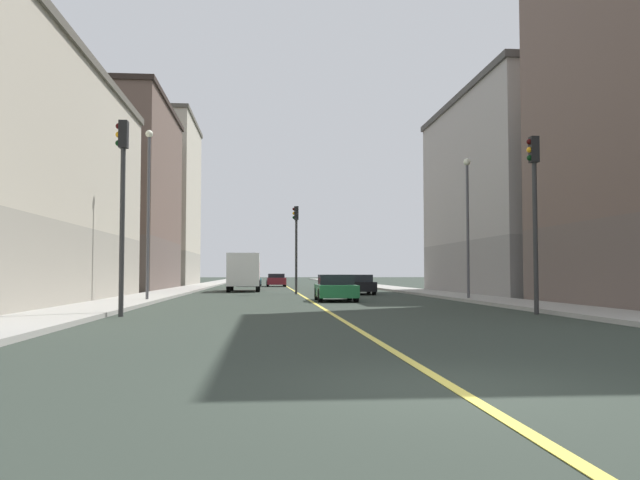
{
  "coord_description": "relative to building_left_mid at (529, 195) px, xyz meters",
  "views": [
    {
      "loc": [
        -2.32,
        -7.84,
        1.42
      ],
      "look_at": [
        0.68,
        27.29,
        3.19
      ],
      "focal_mm": 36.59,
      "sensor_mm": 36.0,
      "label": 1
    }
  ],
  "objects": [
    {
      "name": "ground_plane",
      "position": [
        -14.94,
        -33.34,
        -6.49
      ],
      "size": [
        400.0,
        400.0,
        0.0
      ],
      "primitive_type": "plane",
      "color": "#2C352D",
      "rests_on": "ground"
    },
    {
      "name": "traffic_light_median_far",
      "position": [
        -15.18,
        1.83,
        -2.71
      ],
      "size": [
        0.4,
        0.32,
        5.82
      ],
      "color": "#2D2D2D",
      "rests_on": "ground"
    },
    {
      "name": "car_black",
      "position": [
        -11.0,
        1.38,
        -5.86
      ],
      "size": [
        1.87,
        4.48,
        1.29
      ],
      "color": "black",
      "rests_on": "ground"
    },
    {
      "name": "traffic_light_right_near",
      "position": [
        -21.88,
        -19.62,
        -2.38
      ],
      "size": [
        0.4,
        0.32,
        6.39
      ],
      "color": "#2D2D2D",
      "rests_on": "ground"
    },
    {
      "name": "building_left_mid",
      "position": [
        0.0,
        0.0,
        0.0
      ],
      "size": [
        9.87,
        18.21,
        12.96
      ],
      "color": "gray",
      "rests_on": "ground"
    },
    {
      "name": "building_right_distant",
      "position": [
        -29.87,
        32.15,
        2.75
      ],
      "size": [
        9.87,
        15.38,
        18.46
      ],
      "color": "#9D9688",
      "rests_on": "ground"
    },
    {
      "name": "building_right_midblock",
      "position": [
        -29.87,
        12.66,
        1.13
      ],
      "size": [
        9.87,
        16.96,
        15.22
      ],
      "color": "brown",
      "rests_on": "ground"
    },
    {
      "name": "sidewalk_left",
      "position": [
        -6.2,
        15.66,
        -6.41
      ],
      "size": [
        2.82,
        168.0,
        0.15
      ],
      "primitive_type": "cube",
      "color": "#9E9B93",
      "rests_on": "ground"
    },
    {
      "name": "sidewalk_right",
      "position": [
        -23.68,
        15.66,
        -6.41
      ],
      "size": [
        2.82,
        168.0,
        0.15
      ],
      "primitive_type": "cube",
      "color": "#9E9B93",
      "rests_on": "ground"
    },
    {
      "name": "traffic_light_left_near",
      "position": [
        -8.02,
        -19.62,
        -2.54
      ],
      "size": [
        0.4,
        0.32,
        6.11
      ],
      "color": "#2D2D2D",
      "rests_on": "ground"
    },
    {
      "name": "street_lamp_right_near",
      "position": [
        -22.87,
        -9.22,
        -1.46
      ],
      "size": [
        0.36,
        0.36,
        8.2
      ],
      "color": "#4C4C51",
      "rests_on": "ground"
    },
    {
      "name": "car_maroon",
      "position": [
        -16.04,
        26.1,
        -5.84
      ],
      "size": [
        2.0,
        4.57,
        1.32
      ],
      "color": "maroon",
      "rests_on": "ground"
    },
    {
      "name": "lane_center_stripe",
      "position": [
        -14.94,
        15.66,
        -6.48
      ],
      "size": [
        0.16,
        154.0,
        0.01
      ],
      "primitive_type": "cube",
      "color": "#E5D14C",
      "rests_on": "ground"
    },
    {
      "name": "car_green",
      "position": [
        -13.68,
        -8.57,
        -5.85
      ],
      "size": [
        2.02,
        4.47,
        1.33
      ],
      "color": "#1E6B38",
      "rests_on": "ground"
    },
    {
      "name": "box_truck",
      "position": [
        -18.79,
        8.72,
        -4.96
      ],
      "size": [
        2.43,
        7.03,
        2.84
      ],
      "color": "maroon",
      "rests_on": "ground"
    },
    {
      "name": "car_teal",
      "position": [
        -18.58,
        27.53,
        -5.85
      ],
      "size": [
        2.05,
        4.09,
        1.33
      ],
      "color": "#196670",
      "rests_on": "ground"
    },
    {
      "name": "street_lamp_left_near",
      "position": [
        -7.01,
        -9.07,
        -2.05
      ],
      "size": [
        0.36,
        0.36,
        7.08
      ],
      "color": "#4C4C51",
      "rests_on": "ground"
    }
  ]
}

